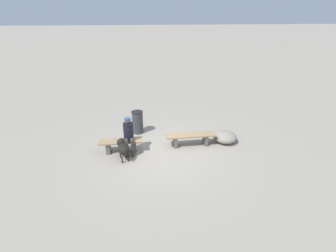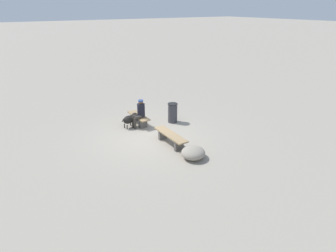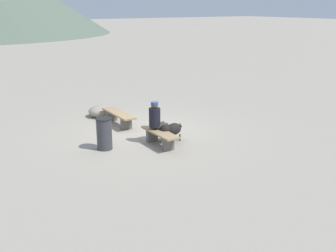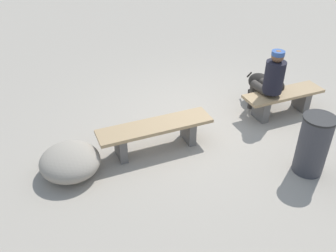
{
  "view_description": "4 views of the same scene",
  "coord_description": "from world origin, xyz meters",
  "px_view_note": "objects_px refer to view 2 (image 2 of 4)",
  "views": [
    {
      "loc": [
        0.8,
        7.85,
        4.62
      ],
      "look_at": [
        -0.35,
        -0.77,
        0.68
      ],
      "focal_mm": 26.76,
      "sensor_mm": 36.0,
      "label": 1
    },
    {
      "loc": [
        -9.72,
        5.19,
        5.24
      ],
      "look_at": [
        -0.81,
        -0.48,
        0.66
      ],
      "focal_mm": 29.82,
      "sensor_mm": 36.0,
      "label": 2
    },
    {
      "loc": [
        10.85,
        -5.95,
        4.08
      ],
      "look_at": [
        0.97,
        0.33,
        0.41
      ],
      "focal_mm": 41.27,
      "sensor_mm": 36.0,
      "label": 3
    },
    {
      "loc": [
        -2.78,
        -4.92,
        3.63
      ],
      "look_at": [
        -1.09,
        -0.75,
        0.65
      ],
      "focal_mm": 38.84,
      "sensor_mm": 36.0,
      "label": 4
    }
  ],
  "objects_px": {
    "bench_right": "(139,118)",
    "bench_left": "(171,137)",
    "trash_bin": "(173,113)",
    "seated_person": "(140,111)",
    "boulder": "(193,153)",
    "dog": "(130,119)"
  },
  "relations": [
    {
      "from": "trash_bin",
      "to": "seated_person",
      "type": "bearing_deg",
      "value": 78.01
    },
    {
      "from": "bench_left",
      "to": "boulder",
      "type": "relative_size",
      "value": 2.04
    },
    {
      "from": "bench_right",
      "to": "trash_bin",
      "type": "height_order",
      "value": "trash_bin"
    },
    {
      "from": "boulder",
      "to": "dog",
      "type": "bearing_deg",
      "value": 10.27
    },
    {
      "from": "bench_right",
      "to": "trash_bin",
      "type": "distance_m",
      "value": 1.66
    },
    {
      "from": "bench_left",
      "to": "dog",
      "type": "distance_m",
      "value": 2.57
    },
    {
      "from": "dog",
      "to": "trash_bin",
      "type": "bearing_deg",
      "value": -27.8
    },
    {
      "from": "bench_left",
      "to": "dog",
      "type": "relative_size",
      "value": 2.09
    },
    {
      "from": "seated_person",
      "to": "trash_bin",
      "type": "height_order",
      "value": "seated_person"
    },
    {
      "from": "boulder",
      "to": "seated_person",
      "type": "bearing_deg",
      "value": 4.85
    },
    {
      "from": "bench_right",
      "to": "dog",
      "type": "xyz_separation_m",
      "value": [
        -0.09,
        0.47,
        0.1
      ]
    },
    {
      "from": "trash_bin",
      "to": "boulder",
      "type": "relative_size",
      "value": 1.03
    },
    {
      "from": "bench_left",
      "to": "dog",
      "type": "height_order",
      "value": "dog"
    },
    {
      "from": "bench_right",
      "to": "trash_bin",
      "type": "bearing_deg",
      "value": -113.18
    },
    {
      "from": "bench_right",
      "to": "seated_person",
      "type": "bearing_deg",
      "value": 165.45
    },
    {
      "from": "seated_person",
      "to": "boulder",
      "type": "height_order",
      "value": "seated_person"
    },
    {
      "from": "bench_right",
      "to": "bench_left",
      "type": "bearing_deg",
      "value": -177.43
    },
    {
      "from": "bench_left",
      "to": "seated_person",
      "type": "xyz_separation_m",
      "value": [
        2.29,
        0.21,
        0.43
      ]
    },
    {
      "from": "bench_right",
      "to": "boulder",
      "type": "bearing_deg",
      "value": -177.06
    },
    {
      "from": "dog",
      "to": "bench_right",
      "type": "bearing_deg",
      "value": -1.65
    },
    {
      "from": "bench_right",
      "to": "boulder",
      "type": "relative_size",
      "value": 1.69
    },
    {
      "from": "dog",
      "to": "bench_left",
      "type": "bearing_deg",
      "value": -88.78
    }
  ]
}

